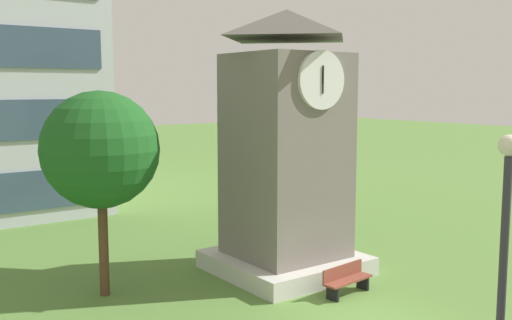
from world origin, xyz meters
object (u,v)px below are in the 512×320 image
at_px(clock_tower, 286,159).
at_px(tree_streetside, 100,150).
at_px(park_bench, 347,279).
at_px(street_lamp, 504,257).

distance_m(clock_tower, tree_streetside, 6.05).
relative_size(clock_tower, park_bench, 4.73).
height_order(street_lamp, tree_streetside, tree_streetside).
bearing_deg(street_lamp, clock_tower, 71.28).
relative_size(park_bench, tree_streetside, 0.30).
xyz_separation_m(street_lamp, tree_streetside, (-2.51, 11.27, 0.98)).
height_order(clock_tower, tree_streetside, clock_tower).
xyz_separation_m(clock_tower, tree_streetside, (-5.86, 1.40, 0.55)).
height_order(park_bench, tree_streetside, tree_streetside).
bearing_deg(clock_tower, tree_streetside, 166.52).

